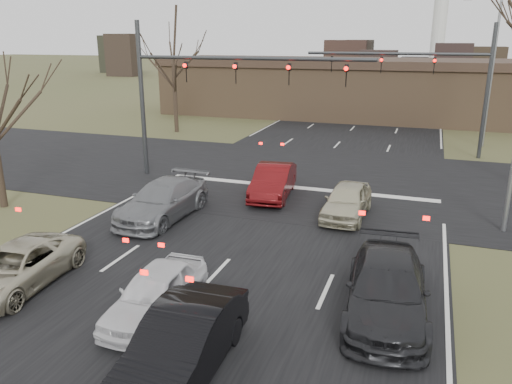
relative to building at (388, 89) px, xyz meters
The scene contains 15 objects.
ground 38.15m from the building, 93.01° to the right, with size 360.00×360.00×0.00m, color #464B28.
road_main 22.25m from the building, 95.19° to the left, with size 14.00×300.00×0.02m, color black.
road_cross 23.24m from the building, 94.97° to the right, with size 200.00×14.00×0.02m, color black.
building is the anchor object (origin of this frame).
mast_arm_near 26.14m from the building, 106.13° to the right, with size 12.12×0.24×8.00m.
mast_arm_far 15.75m from the building, 74.42° to the right, with size 11.12×0.24×8.00m.
streetlight_right_far 13.53m from the building, 56.35° to the right, with size 2.34×0.25×10.00m.
tree_left_far 20.39m from the building, 139.09° to the right, with size 5.70×5.70×9.50m.
car_silver_suv 38.45m from the building, 100.88° to the right, with size 2.11×4.57×1.27m, color #B5AE92.
car_white_sedan 37.90m from the building, 93.79° to the right, with size 1.59×3.95×1.35m, color silver.
car_black_hatch 39.76m from the building, 91.04° to the right, with size 1.59×4.55×1.50m, color black.
car_charcoal_sedan 35.89m from the building, 84.79° to the right, with size 2.11×5.18×1.50m, color black.
car_grey_ahead 31.62m from the building, 101.18° to the right, with size 2.12×5.21×1.51m, color slate.
car_red_ahead 26.91m from the building, 95.78° to the right, with size 1.58×4.52×1.49m, color #550C0E.
car_silver_ahead 28.42m from the building, 87.98° to the right, with size 1.65×4.11×1.40m, color beige.
Camera 1 is at (5.88, -10.05, 7.11)m, focal length 35.00 mm.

